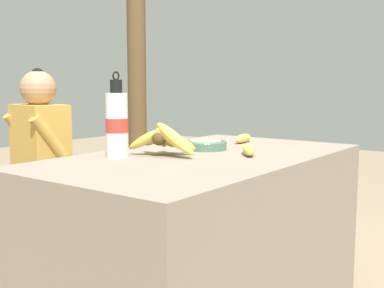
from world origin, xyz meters
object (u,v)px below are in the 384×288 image
object	(u,v)px
banana_bunch_ripe	(165,139)
wooden_bench	(34,207)
water_bottle	(117,123)
loose_banana_front	(248,150)
serving_bowl	(206,144)
loose_banana_side	(243,138)
support_post_far	(137,64)
seated_vendor	(33,155)

from	to	relation	value
banana_bunch_ripe	wooden_bench	world-z (taller)	banana_bunch_ripe
water_bottle	loose_banana_front	distance (m)	0.52
banana_bunch_ripe	serving_bowl	size ratio (longest dim) A/B	1.74
loose_banana_side	support_post_far	distance (m)	1.80
seated_vendor	wooden_bench	bearing A→B (deg)	-102.70
wooden_bench	support_post_far	distance (m)	1.62
water_bottle	support_post_far	world-z (taller)	support_post_far
banana_bunch_ripe	seated_vendor	xyz separation A→B (m)	(0.11, 1.02, -0.17)
seated_vendor	water_bottle	bearing A→B (deg)	84.92
loose_banana_side	loose_banana_front	bearing A→B (deg)	-146.40
serving_bowl	loose_banana_side	world-z (taller)	loose_banana_side
seated_vendor	support_post_far	xyz separation A→B (m)	(1.32, 0.47, 0.55)
seated_vendor	banana_bunch_ripe	bearing A→B (deg)	94.24
loose_banana_front	seated_vendor	size ratio (longest dim) A/B	0.15
loose_banana_front	loose_banana_side	xyz separation A→B (m)	(0.35, 0.23, 0.00)
serving_bowl	loose_banana_front	world-z (taller)	loose_banana_front
banana_bunch_ripe	water_bottle	bearing A→B (deg)	138.24
support_post_far	banana_bunch_ripe	bearing A→B (deg)	-133.76
water_bottle	loose_banana_front	world-z (taller)	water_bottle
water_bottle	wooden_bench	bearing A→B (deg)	74.48
serving_bowl	seated_vendor	size ratio (longest dim) A/B	0.16
water_bottle	wooden_bench	distance (m)	1.09
banana_bunch_ripe	loose_banana_front	size ratio (longest dim) A/B	1.86
loose_banana_side	seated_vendor	distance (m)	1.14
loose_banana_side	seated_vendor	bearing A→B (deg)	113.41
loose_banana_front	wooden_bench	size ratio (longest dim) A/B	0.12
support_post_far	serving_bowl	bearing A→B (deg)	-127.99
loose_banana_front	serving_bowl	bearing A→B (deg)	80.40
serving_bowl	seated_vendor	world-z (taller)	seated_vendor
water_bottle	loose_banana_side	bearing A→B (deg)	-11.74
water_bottle	support_post_far	bearing A→B (deg)	41.13
loose_banana_front	banana_bunch_ripe	bearing A→B (deg)	129.81
banana_bunch_ripe	loose_banana_side	world-z (taller)	banana_bunch_ripe
serving_bowl	water_bottle	xyz separation A→B (m)	(-0.39, 0.14, 0.11)
loose_banana_front	support_post_far	bearing A→B (deg)	55.06
banana_bunch_ripe	loose_banana_front	bearing A→B (deg)	-50.19
seated_vendor	support_post_far	distance (m)	1.51
loose_banana_front	wooden_bench	bearing A→B (deg)	94.10
loose_banana_side	banana_bunch_ripe	bearing A→B (deg)	177.82
serving_bowl	water_bottle	size ratio (longest dim) A/B	0.55
banana_bunch_ripe	loose_banana_side	distance (m)	0.56
water_bottle	seated_vendor	bearing A→B (deg)	74.68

